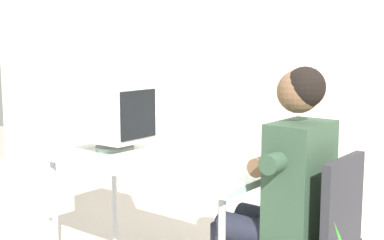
% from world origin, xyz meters
% --- Properties ---
extents(wall_back, '(8.00, 0.10, 3.00)m').
position_xyz_m(wall_back, '(0.30, 1.40, 1.50)').
color(wall_back, beige).
rests_on(wall_back, ground_plane).
extents(desk, '(1.37, 0.62, 0.74)m').
position_xyz_m(desk, '(0.00, 0.00, 0.68)').
color(desk, '#B7B7BC').
rests_on(desk, ground_plane).
extents(crt_monitor, '(0.41, 0.34, 0.41)m').
position_xyz_m(crt_monitor, '(-0.39, 0.05, 0.97)').
color(crt_monitor, silver).
rests_on(crt_monitor, desk).
extents(keyboard, '(0.20, 0.46, 0.03)m').
position_xyz_m(keyboard, '(-0.11, -0.02, 0.76)').
color(keyboard, silver).
rests_on(keyboard, desk).
extents(office_chair, '(0.42, 0.42, 0.90)m').
position_xyz_m(office_chair, '(0.97, 0.02, 0.50)').
color(office_chair, '#4C4C51').
rests_on(office_chair, ground_plane).
extents(person_seated, '(0.67, 0.55, 1.29)m').
position_xyz_m(person_seated, '(0.78, 0.02, 0.71)').
color(person_seated, '#334C38').
rests_on(person_seated, ground_plane).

